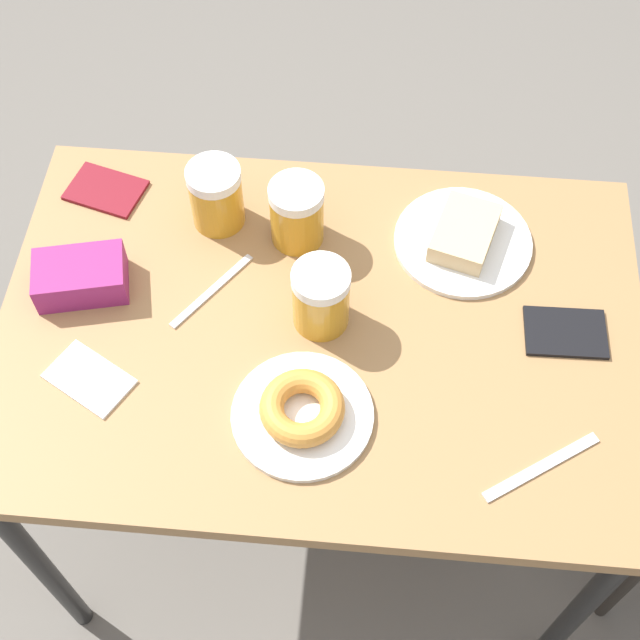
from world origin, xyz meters
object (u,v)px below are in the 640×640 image
(plate_with_donut, at_px, (302,411))
(fork, at_px, (212,291))
(beer_mug_right, at_px, (216,196))
(blue_pouch, at_px, (81,277))
(beer_mug_center, at_px, (297,213))
(beer_mug_left, at_px, (322,298))
(napkin_folded, at_px, (89,379))
(plate_with_cake, at_px, (464,238))
(passport_far_edge, at_px, (106,190))
(passport_near_edge, at_px, (565,332))
(knife, at_px, (541,467))

(plate_with_donut, height_order, fork, plate_with_donut)
(beer_mug_right, relative_size, blue_pouch, 0.75)
(beer_mug_center, distance_m, beer_mug_right, 0.14)
(plate_with_donut, xyz_separation_m, fork, (-0.21, -0.17, -0.02))
(beer_mug_left, relative_size, fork, 0.77)
(plate_with_donut, bearing_deg, napkin_folded, -95.86)
(napkin_folded, bearing_deg, plate_with_cake, 118.84)
(plate_with_donut, xyz_separation_m, napkin_folded, (-0.03, -0.33, -0.02))
(fork, height_order, passport_far_edge, passport_far_edge)
(beer_mug_center, relative_size, passport_near_edge, 0.93)
(beer_mug_center, xyz_separation_m, napkin_folded, (0.30, -0.28, -0.06))
(napkin_folded, distance_m, knife, 0.68)
(plate_with_cake, xyz_separation_m, passport_near_edge, (0.16, 0.16, -0.01))
(napkin_folded, bearing_deg, plate_with_donut, 84.14)
(beer_mug_center, bearing_deg, blue_pouch, -68.14)
(beer_mug_left, distance_m, knife, 0.40)
(plate_with_donut, xyz_separation_m, beer_mug_left, (-0.17, 0.01, 0.04))
(beer_mug_center, xyz_separation_m, passport_far_edge, (-0.07, -0.34, -0.06))
(beer_mug_left, bearing_deg, knife, 56.15)
(napkin_folded, height_order, passport_far_edge, passport_far_edge)
(knife, xyz_separation_m, passport_near_edge, (-0.23, 0.05, 0.00))
(fork, relative_size, passport_near_edge, 1.20)
(plate_with_cake, distance_m, plate_with_donut, 0.41)
(beer_mug_right, bearing_deg, beer_mug_left, 45.67)
(napkin_folded, distance_m, passport_far_edge, 0.37)
(passport_far_edge, bearing_deg, fork, 48.27)
(passport_near_edge, bearing_deg, fork, -93.15)
(plate_with_donut, bearing_deg, blue_pouch, -118.25)
(beer_mug_left, distance_m, beer_mug_center, 0.17)
(napkin_folded, xyz_separation_m, knife, (0.08, 0.67, -0.00))
(blue_pouch, bearing_deg, beer_mug_center, 111.86)
(plate_with_cake, xyz_separation_m, fork, (0.13, -0.40, -0.01))
(plate_with_donut, height_order, blue_pouch, blue_pouch)
(passport_far_edge, bearing_deg, beer_mug_center, 78.66)
(plate_with_cake, xyz_separation_m, beer_mug_center, (0.01, -0.27, 0.04))
(knife, height_order, passport_far_edge, passport_far_edge)
(plate_with_cake, relative_size, knife, 1.34)
(plate_with_donut, bearing_deg, knife, 81.71)
(plate_with_donut, distance_m, beer_mug_left, 0.18)
(fork, xyz_separation_m, blue_pouch, (0.01, -0.21, 0.03))
(passport_near_edge, bearing_deg, plate_with_donut, -65.57)
(napkin_folded, bearing_deg, beer_mug_right, 155.34)
(plate_with_cake, distance_m, beer_mug_left, 0.28)
(beer_mug_center, xyz_separation_m, beer_mug_right, (-0.03, -0.14, 0.00))
(knife, xyz_separation_m, passport_far_edge, (-0.45, -0.73, 0.00))
(beer_mug_right, height_order, napkin_folded, beer_mug_right)
(beer_mug_left, bearing_deg, napkin_folded, -67.70)
(passport_far_edge, bearing_deg, blue_pouch, 2.60)
(passport_far_edge, relative_size, blue_pouch, 0.92)
(blue_pouch, bearing_deg, napkin_folded, 15.65)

